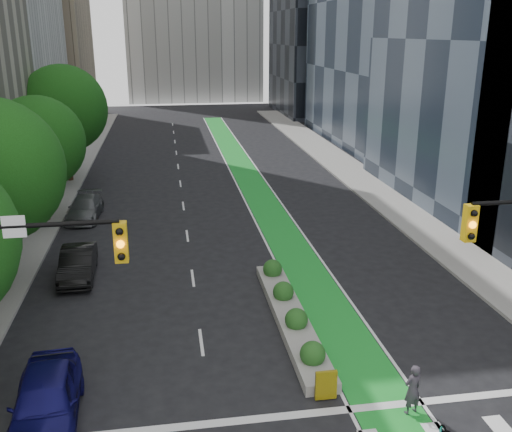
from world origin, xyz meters
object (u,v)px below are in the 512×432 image
object	(u,v)px
parked_car_left_mid	(78,263)
parked_car_left_far	(85,208)
parked_car_left_near	(46,400)
cyclist	(413,390)
median_planter	(291,314)

from	to	relation	value
parked_car_left_mid	parked_car_left_far	size ratio (longest dim) A/B	0.95
parked_car_left_far	parked_car_left_near	bearing A→B (deg)	-83.75
cyclist	parked_car_left_near	distance (m)	11.06
parked_car_left_near	parked_car_left_mid	distance (m)	10.97
median_planter	parked_car_left_far	bearing A→B (deg)	122.92
cyclist	parked_car_left_near	size ratio (longest dim) A/B	0.35
parked_car_left_mid	parked_car_left_far	bearing A→B (deg)	93.13
median_planter	parked_car_left_far	distance (m)	18.23
parked_car_left_mid	parked_car_left_far	world-z (taller)	parked_car_left_mid
median_planter	cyclist	xyz separation A→B (m)	(2.43, -6.29, 0.47)
parked_car_left_mid	parked_car_left_near	bearing A→B (deg)	-88.98
cyclist	parked_car_left_mid	world-z (taller)	cyclist
cyclist	parked_car_left_near	world-z (taller)	cyclist
parked_car_left_near	parked_car_left_far	size ratio (longest dim) A/B	1.05
parked_car_left_far	median_planter	bearing A→B (deg)	-54.60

